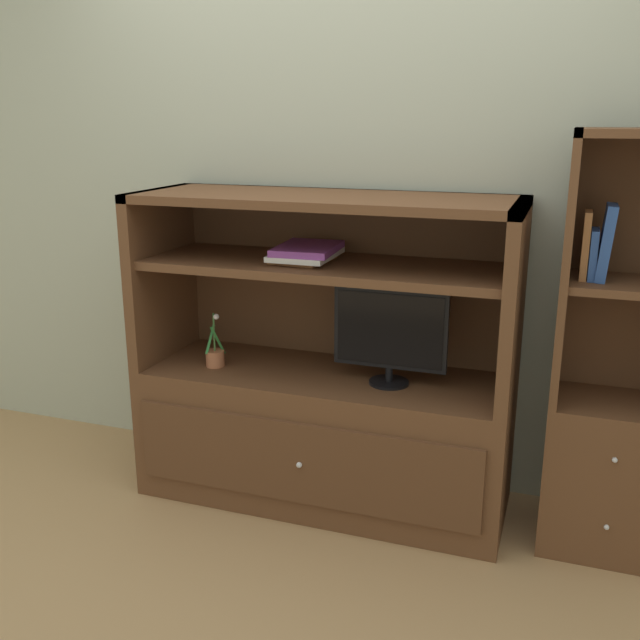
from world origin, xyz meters
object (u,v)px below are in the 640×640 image
bookshelf_tall (615,419)px  upright_book_row (598,246)px  magazine_stack (306,253)px  potted_plant (215,356)px  tv_monitor (390,334)px  media_console (324,403)px

bookshelf_tall → upright_book_row: (-0.13, -0.01, 0.66)m
magazine_stack → bookshelf_tall: bookshelf_tall is taller
potted_plant → bookshelf_tall: 1.66m
tv_monitor → potted_plant: 0.80m
bookshelf_tall → magazine_stack: bearing=-179.8°
tv_monitor → media_console: bearing=172.3°
potted_plant → magazine_stack: size_ratio=0.70×
magazine_stack → upright_book_row: bearing=-0.2°
potted_plant → bookshelf_tall: (1.65, 0.09, -0.09)m
media_console → tv_monitor: media_console is taller
potted_plant → magazine_stack: bearing=11.4°
media_console → magazine_stack: 0.66m
media_console → tv_monitor: size_ratio=3.39×
potted_plant → upright_book_row: (1.53, 0.08, 0.57)m
media_console → bookshelf_tall: 1.18m
bookshelf_tall → upright_book_row: size_ratio=5.83×
potted_plant → upright_book_row: 1.63m
magazine_stack → bookshelf_tall: (1.25, 0.00, -0.57)m
media_console → magazine_stack: media_console is taller
tv_monitor → bookshelf_tall: 0.92m
potted_plant → magazine_stack: 0.63m
magazine_stack → media_console: bearing=0.4°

